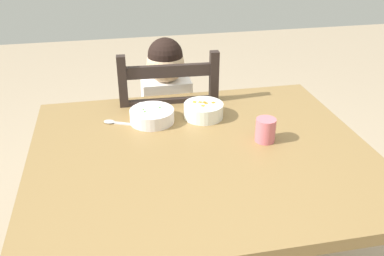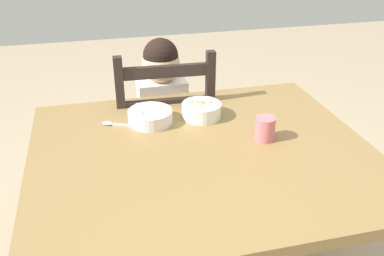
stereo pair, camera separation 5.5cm
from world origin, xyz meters
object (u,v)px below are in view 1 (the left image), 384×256
object	(u,v)px
bowl_of_peas	(152,115)
drinking_cup	(265,130)
child_figure	(168,108)
bowl_of_carrots	(204,110)
dining_chair	(168,141)
dining_table	(202,174)
spoon	(114,122)

from	to	relation	value
bowl_of_peas	drinking_cup	distance (m)	0.44
child_figure	drinking_cup	world-z (taller)	child_figure
bowl_of_carrots	drinking_cup	world-z (taller)	drinking_cup
dining_chair	bowl_of_carrots	bearing A→B (deg)	-70.67
dining_table	dining_chair	distance (m)	0.58
dining_table	child_figure	size ratio (longest dim) A/B	1.23
dining_chair	child_figure	bearing A→B (deg)	-64.81
drinking_cup	spoon	bearing A→B (deg)	154.85
bowl_of_peas	bowl_of_carrots	size ratio (longest dim) A/B	1.10
child_figure	spoon	distance (m)	0.38
child_figure	bowl_of_peas	size ratio (longest dim) A/B	5.56
dining_chair	bowl_of_peas	distance (m)	0.43
dining_table	spoon	world-z (taller)	spoon
dining_chair	drinking_cup	bearing A→B (deg)	-62.35
spoon	dining_table	bearing A→B (deg)	-42.84
spoon	drinking_cup	xyz separation A→B (m)	(0.52, -0.24, 0.04)
spoon	drinking_cup	bearing A→B (deg)	-25.15
spoon	child_figure	bearing A→B (deg)	48.33
dining_chair	bowl_of_carrots	xyz separation A→B (m)	(0.10, -0.30, 0.30)
child_figure	bowl_of_peas	distance (m)	0.33
bowl_of_peas	bowl_of_carrots	world-z (taller)	bowl_of_carrots
dining_chair	drinking_cup	world-z (taller)	dining_chair
dining_chair	bowl_of_carrots	distance (m)	0.43
dining_table	spoon	bearing A→B (deg)	137.16
dining_chair	bowl_of_peas	size ratio (longest dim) A/B	5.45
dining_table	spoon	size ratio (longest dim) A/B	8.74
spoon	dining_chair	bearing A→B (deg)	49.16
bowl_of_carrots	spoon	xyz separation A→B (m)	(-0.35, 0.02, -0.03)
bowl_of_peas	dining_chair	bearing A→B (deg)	71.53
dining_table	bowl_of_peas	xyz separation A→B (m)	(-0.14, 0.25, 0.13)
dining_chair	drinking_cup	distance (m)	0.67
bowl_of_carrots	spoon	world-z (taller)	bowl_of_carrots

